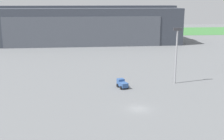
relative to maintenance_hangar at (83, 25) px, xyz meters
name	(u,v)px	position (x,y,z in m)	size (l,w,h in m)	color
ground_plane	(138,109)	(11.13, -104.59, -9.76)	(440.00, 440.00, 0.00)	slate
grass_field_strip	(97,32)	(11.13, 54.77, -9.72)	(440.00, 56.00, 0.08)	#3D783A
maintenance_hangar	(83,25)	(0.00, 0.00, 0.00)	(104.52, 33.68, 20.44)	#383D47
pushback_tractor	(122,84)	(9.81, -88.45, -8.59)	(3.11, 4.24, 2.30)	#335693
apron_light_mast	(176,51)	(25.56, -85.68, -0.23)	(2.40, 0.50, 15.93)	#99999E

